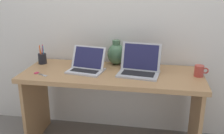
{
  "coord_description": "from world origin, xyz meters",
  "views": [
    {
      "loc": [
        0.36,
        -2.11,
        1.49
      ],
      "look_at": [
        0.0,
        0.0,
        0.78
      ],
      "focal_mm": 41.42,
      "sensor_mm": 36.0,
      "label": 1
    }
  ],
  "objects": [
    {
      "name": "scissors",
      "position": [
        -0.62,
        -0.15,
        0.73
      ],
      "size": [
        0.14,
        0.09,
        0.01
      ],
      "color": "#B7B7BC",
      "rests_on": "desk"
    },
    {
      "name": "pen_cup",
      "position": [
        -0.71,
        0.14,
        0.78
      ],
      "size": [
        0.08,
        0.08,
        0.19
      ],
      "color": "black",
      "rests_on": "desk"
    },
    {
      "name": "desk",
      "position": [
        0.0,
        0.0,
        0.58
      ],
      "size": [
        1.57,
        0.6,
        0.73
      ],
      "color": "#AD7F51",
      "rests_on": "ground"
    },
    {
      "name": "laptop_right",
      "position": [
        0.24,
        0.02,
        0.79
      ],
      "size": [
        0.37,
        0.3,
        0.26
      ],
      "color": "#B2B2B7",
      "rests_on": "desk"
    },
    {
      "name": "coffee_mug",
      "position": [
        0.74,
        0.03,
        0.77
      ],
      "size": [
        0.12,
        0.08,
        0.09
      ],
      "color": "#B23D33",
      "rests_on": "desk"
    },
    {
      "name": "green_vase",
      "position": [
        0.0,
        0.24,
        0.83
      ],
      "size": [
        0.17,
        0.17,
        0.24
      ],
      "color": "#47704C",
      "rests_on": "desk"
    },
    {
      "name": "back_wall",
      "position": [
        0.0,
        0.34,
        1.2
      ],
      "size": [
        4.4,
        0.04,
        2.4
      ],
      "primitive_type": "cube",
      "color": "silver",
      "rests_on": "ground"
    },
    {
      "name": "laptop_left",
      "position": [
        -0.23,
        0.01,
        0.78
      ],
      "size": [
        0.34,
        0.27,
        0.21
      ],
      "color": "silver",
      "rests_on": "desk"
    }
  ]
}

